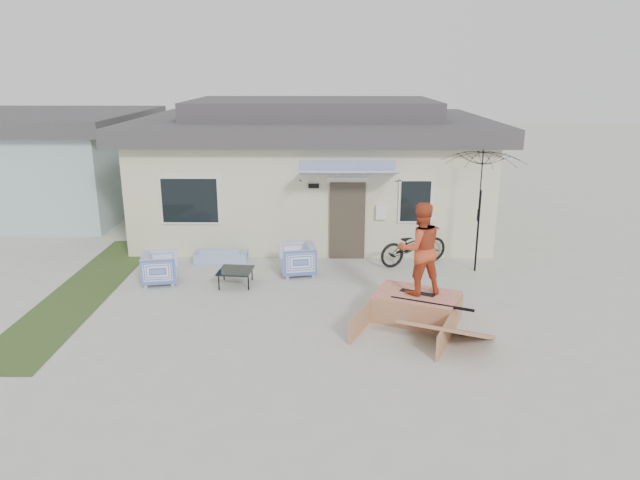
{
  "coord_description": "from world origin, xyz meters",
  "views": [
    {
      "loc": [
        0.45,
        -10.68,
        4.99
      ],
      "look_at": [
        0.3,
        1.8,
        1.3
      ],
      "focal_mm": 32.75,
      "sensor_mm": 36.0,
      "label": 1
    }
  ],
  "objects_px": {
    "armchair_right": "(297,258)",
    "coffee_table": "(236,277)",
    "armchair_left": "(160,267)",
    "patio_umbrella": "(480,204)",
    "loveseat": "(221,252)",
    "bicycle": "(414,241)",
    "skate_ramp": "(416,307)",
    "skater": "(420,247)",
    "skateboard": "(417,292)"
  },
  "relations": [
    {
      "from": "loveseat",
      "to": "skater",
      "type": "height_order",
      "value": "skater"
    },
    {
      "from": "coffee_table",
      "to": "bicycle",
      "type": "relative_size",
      "value": 0.39
    },
    {
      "from": "bicycle",
      "to": "skate_ramp",
      "type": "distance_m",
      "value": 3.58
    },
    {
      "from": "armchair_left",
      "to": "skater",
      "type": "xyz_separation_m",
      "value": [
        5.86,
        -2.0,
        1.13
      ]
    },
    {
      "from": "skate_ramp",
      "to": "skater",
      "type": "distance_m",
      "value": 1.27
    },
    {
      "from": "armchair_right",
      "to": "skateboard",
      "type": "relative_size",
      "value": 1.18
    },
    {
      "from": "armchair_left",
      "to": "armchair_right",
      "type": "xyz_separation_m",
      "value": [
        3.27,
        0.66,
        0.02
      ]
    },
    {
      "from": "armchair_right",
      "to": "coffee_table",
      "type": "bearing_deg",
      "value": -73.48
    },
    {
      "from": "armchair_left",
      "to": "patio_umbrella",
      "type": "xyz_separation_m",
      "value": [
        7.79,
        0.98,
        1.34
      ]
    },
    {
      "from": "coffee_table",
      "to": "bicycle",
      "type": "distance_m",
      "value": 4.75
    },
    {
      "from": "armchair_right",
      "to": "skater",
      "type": "distance_m",
      "value": 3.88
    },
    {
      "from": "coffee_table",
      "to": "skater",
      "type": "bearing_deg",
      "value": -25.06
    },
    {
      "from": "skater",
      "to": "coffee_table",
      "type": "bearing_deg",
      "value": -38.81
    },
    {
      "from": "loveseat",
      "to": "coffee_table",
      "type": "distance_m",
      "value": 1.84
    },
    {
      "from": "armchair_right",
      "to": "skateboard",
      "type": "height_order",
      "value": "armchair_right"
    },
    {
      "from": "loveseat",
      "to": "skater",
      "type": "relative_size",
      "value": 0.74
    },
    {
      "from": "loveseat",
      "to": "patio_umbrella",
      "type": "bearing_deg",
      "value": 173.66
    },
    {
      "from": "armchair_left",
      "to": "bicycle",
      "type": "xyz_separation_m",
      "value": [
        6.28,
        1.49,
        0.22
      ]
    },
    {
      "from": "skate_ramp",
      "to": "skater",
      "type": "xyz_separation_m",
      "value": [
        0.02,
        0.05,
        1.27
      ]
    },
    {
      "from": "bicycle",
      "to": "skate_ramp",
      "type": "xyz_separation_m",
      "value": [
        -0.44,
        -3.53,
        -0.35
      ]
    },
    {
      "from": "loveseat",
      "to": "patio_umbrella",
      "type": "relative_size",
      "value": 0.64
    },
    {
      "from": "armchair_right",
      "to": "skateboard",
      "type": "bearing_deg",
      "value": 32.77
    },
    {
      "from": "armchair_right",
      "to": "armchair_left",
      "type": "bearing_deg",
      "value": -90.27
    },
    {
      "from": "skater",
      "to": "loveseat",
      "type": "bearing_deg",
      "value": -51.36
    },
    {
      "from": "armchair_right",
      "to": "coffee_table",
      "type": "distance_m",
      "value": 1.65
    },
    {
      "from": "coffee_table",
      "to": "bicycle",
      "type": "xyz_separation_m",
      "value": [
        4.45,
        1.6,
        0.44
      ]
    },
    {
      "from": "skater",
      "to": "armchair_right",
      "type": "bearing_deg",
      "value": -59.38
    },
    {
      "from": "patio_umbrella",
      "to": "skate_ramp",
      "type": "height_order",
      "value": "patio_umbrella"
    },
    {
      "from": "armchair_left",
      "to": "skateboard",
      "type": "relative_size",
      "value": 1.13
    },
    {
      "from": "patio_umbrella",
      "to": "loveseat",
      "type": "bearing_deg",
      "value": 174.52
    },
    {
      "from": "bicycle",
      "to": "skater",
      "type": "distance_m",
      "value": 3.63
    },
    {
      "from": "patio_umbrella",
      "to": "skater",
      "type": "xyz_separation_m",
      "value": [
        -1.93,
        -2.97,
        -0.21
      ]
    },
    {
      "from": "skateboard",
      "to": "loveseat",
      "type": "bearing_deg",
      "value": 169.96
    },
    {
      "from": "patio_umbrella",
      "to": "armchair_left",
      "type": "bearing_deg",
      "value": -172.87
    },
    {
      "from": "armchair_left",
      "to": "patio_umbrella",
      "type": "bearing_deg",
      "value": -93.42
    },
    {
      "from": "coffee_table",
      "to": "skate_ramp",
      "type": "distance_m",
      "value": 4.46
    },
    {
      "from": "loveseat",
      "to": "skate_ramp",
      "type": "distance_m",
      "value": 5.93
    },
    {
      "from": "loveseat",
      "to": "skateboard",
      "type": "bearing_deg",
      "value": 141.53
    },
    {
      "from": "armchair_right",
      "to": "skate_ramp",
      "type": "distance_m",
      "value": 3.74
    },
    {
      "from": "patio_umbrella",
      "to": "skate_ramp",
      "type": "distance_m",
      "value": 3.89
    },
    {
      "from": "skateboard",
      "to": "skater",
      "type": "bearing_deg",
      "value": 0.0
    },
    {
      "from": "skate_ramp",
      "to": "armchair_left",
      "type": "bearing_deg",
      "value": -175.89
    },
    {
      "from": "patio_umbrella",
      "to": "skater",
      "type": "height_order",
      "value": "skater"
    },
    {
      "from": "skate_ramp",
      "to": "skater",
      "type": "relative_size",
      "value": 1.16
    },
    {
      "from": "armchair_right",
      "to": "skateboard",
      "type": "distance_m",
      "value": 3.72
    },
    {
      "from": "loveseat",
      "to": "armchair_right",
      "type": "height_order",
      "value": "armchair_right"
    },
    {
      "from": "bicycle",
      "to": "skateboard",
      "type": "relative_size",
      "value": 2.69
    },
    {
      "from": "coffee_table",
      "to": "patio_umbrella",
      "type": "distance_m",
      "value": 6.26
    },
    {
      "from": "skate_ramp",
      "to": "loveseat",
      "type": "bearing_deg",
      "value": 165.32
    },
    {
      "from": "skate_ramp",
      "to": "skateboard",
      "type": "relative_size",
      "value": 3.02
    }
  ]
}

